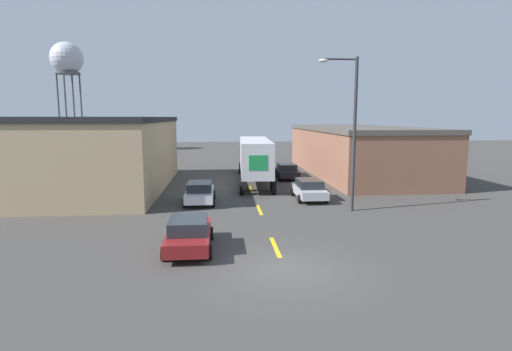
# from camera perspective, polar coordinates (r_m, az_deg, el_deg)

# --- Properties ---
(ground_plane) EXTENTS (160.00, 160.00, 0.00)m
(ground_plane) POSITION_cam_1_polar(r_m,az_deg,el_deg) (15.56, 4.16, -13.23)
(ground_plane) COLOR #3D3A38
(road_centerline) EXTENTS (0.20, 17.24, 0.01)m
(road_centerline) POSITION_cam_1_polar(r_m,az_deg,el_deg) (24.95, 0.48, -4.91)
(road_centerline) COLOR gold
(road_centerline) RESTS_ON ground_plane
(warehouse_left) EXTENTS (10.72, 18.82, 5.74)m
(warehouse_left) POSITION_cam_1_polar(r_m,az_deg,el_deg) (34.42, -21.64, 3.01)
(warehouse_left) COLOR tan
(warehouse_left) RESTS_ON ground_plane
(warehouse_right) EXTENTS (9.29, 22.99, 4.79)m
(warehouse_right) POSITION_cam_1_polar(r_m,az_deg,el_deg) (41.87, 14.16, 3.53)
(warehouse_right) COLOR brown
(warehouse_right) RESTS_ON ground_plane
(semi_truck) EXTENTS (3.30, 14.41, 3.83)m
(semi_truck) POSITION_cam_1_polar(r_m,az_deg,el_deg) (35.68, -0.27, 2.88)
(semi_truck) COLOR black
(semi_truck) RESTS_ON ground_plane
(parked_car_left_near) EXTENTS (2.03, 4.34, 1.42)m
(parked_car_left_near) POSITION_cam_1_polar(r_m,az_deg,el_deg) (17.72, -9.55, -8.11)
(parked_car_left_near) COLOR maroon
(parked_car_left_near) RESTS_ON ground_plane
(parked_car_right_far) EXTENTS (2.03, 4.34, 1.42)m
(parked_car_right_far) POSITION_cam_1_polar(r_m,az_deg,el_deg) (37.45, 4.38, 0.65)
(parked_car_right_far) COLOR black
(parked_car_right_far) RESTS_ON ground_plane
(parked_car_right_mid) EXTENTS (2.03, 4.34, 1.42)m
(parked_car_right_mid) POSITION_cam_1_polar(r_m,az_deg,el_deg) (28.23, 7.56, -1.91)
(parked_car_right_mid) COLOR #B2B2B7
(parked_car_right_mid) RESTS_ON ground_plane
(parked_car_left_far) EXTENTS (2.03, 4.34, 1.42)m
(parked_car_left_far) POSITION_cam_1_polar(r_m,az_deg,el_deg) (27.05, -8.03, -2.37)
(parked_car_left_far) COLOR silver
(parked_car_left_far) RESTS_ON ground_plane
(water_tower) EXTENTS (5.27, 5.27, 18.03)m
(water_tower) POSITION_cam_1_polar(r_m,az_deg,el_deg) (75.48, -25.41, 14.67)
(water_tower) COLOR #47474C
(water_tower) RESTS_ON ground_plane
(street_lamp) EXTENTS (2.38, 0.32, 9.22)m
(street_lamp) POSITION_cam_1_polar(r_m,az_deg,el_deg) (24.70, 13.40, 7.04)
(street_lamp) COLOR #2D2D30
(street_lamp) RESTS_ON ground_plane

